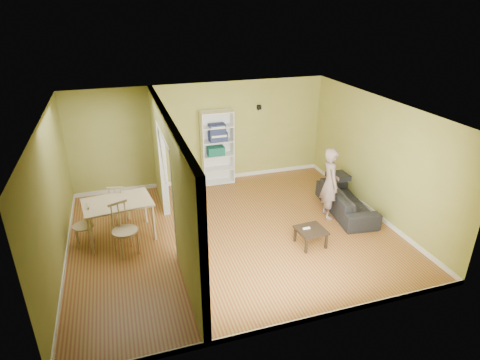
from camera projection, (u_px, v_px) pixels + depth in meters
name	position (u px, v px, depth m)	size (l,w,h in m)	color
room_shell	(233.00, 176.00, 7.77)	(6.50, 6.50, 6.50)	olive
partition	(172.00, 184.00, 7.45)	(0.22, 5.50, 2.60)	olive
wall_speaker	(259.00, 107.00, 10.28)	(0.10, 0.10, 0.10)	black
sofa	(347.00, 197.00, 9.01)	(0.82, 1.92, 0.73)	black
person	(331.00, 177.00, 8.59)	(0.54, 0.69, 1.89)	slate
bookshelf	(217.00, 148.00, 10.27)	(0.81, 0.35, 1.92)	white
paper_box_teal	(216.00, 151.00, 10.24)	(0.43, 0.28, 0.22)	#208D6B
paper_box_navy_b	(218.00, 136.00, 10.10)	(0.45, 0.29, 0.23)	navy
paper_box_navy_c	(217.00, 129.00, 10.02)	(0.41, 0.27, 0.21)	navy
coffee_table	(311.00, 232.00, 7.80)	(0.53, 0.53, 0.35)	black
game_controller	(306.00, 228.00, 7.79)	(0.14, 0.04, 0.03)	white
dining_table	(118.00, 205.00, 7.88)	(1.30, 0.87, 0.81)	tan
chair_left	(83.00, 225.00, 7.77)	(0.40, 0.40, 0.87)	#D7BC84
chair_near	(125.00, 230.00, 7.46)	(0.47, 0.47, 1.03)	tan
chair_far	(119.00, 204.00, 8.50)	(0.43, 0.43, 0.95)	tan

